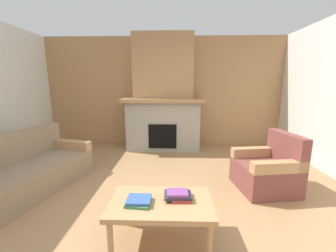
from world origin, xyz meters
The scene contains 8 objects.
ground centered at (0.00, 0.00, 0.00)m, with size 9.00×9.00×0.00m, color #9E754C.
wall_back_wood_panel centered at (0.00, 3.00, 1.35)m, with size 6.00×0.12×2.70m, color #A87A4C.
fireplace centered at (0.00, 2.62, 1.16)m, with size 1.90×0.82×2.70m.
couch centered at (-1.90, 0.43, 0.29)m, with size 1.26×1.95×0.85m.
armchair centered at (1.66, 0.57, 0.29)m, with size 0.86×0.86×0.85m.
coffee_table centered at (0.14, -0.53, 0.38)m, with size 1.00×0.60×0.43m.
book_stack_near_edge centered at (-0.07, -0.59, 0.46)m, with size 0.25×0.22×0.05m.
book_stack_center centered at (0.31, -0.48, 0.47)m, with size 0.28×0.22×0.08m.
Camera 1 is at (0.26, -2.37, 1.54)m, focal length 22.23 mm.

